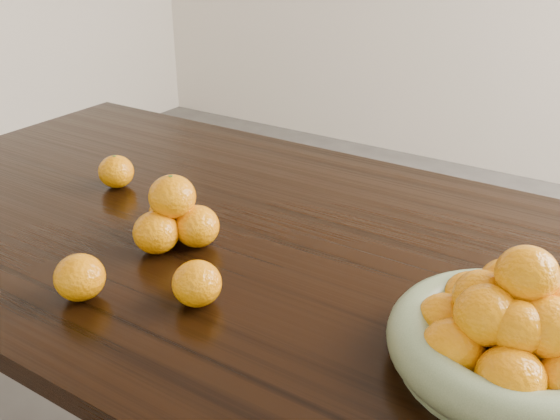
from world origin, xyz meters
The scene contains 6 objects.
dining_table centered at (0.00, 0.00, 0.66)m, with size 2.00×1.00×0.75m.
fruit_bowl centered at (0.47, -0.13, 0.81)m, with size 0.34×0.34×0.19m.
orange_pyramid centered at (-0.16, -0.11, 0.81)m, with size 0.16×0.16×0.14m.
loose_orange_0 centered at (-0.45, 0.02, 0.79)m, with size 0.08×0.08×0.07m, color #FB9A07.
loose_orange_1 centered at (-0.16, -0.34, 0.79)m, with size 0.08×0.08×0.08m, color #FB9A07.
loose_orange_2 centered at (0.01, -0.25, 0.79)m, with size 0.08×0.08×0.08m, color #FB9A07.
Camera 1 is at (0.58, -0.89, 1.33)m, focal length 40.00 mm.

